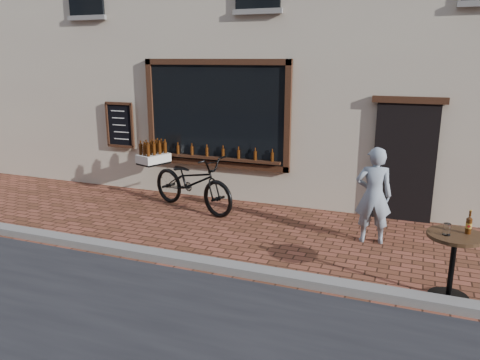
% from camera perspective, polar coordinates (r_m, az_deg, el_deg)
% --- Properties ---
extents(ground, '(90.00, 90.00, 0.00)m').
position_cam_1_polar(ground, '(6.63, 0.24, -12.13)').
color(ground, '#522B1A').
rests_on(ground, ground).
extents(kerb, '(90.00, 0.25, 0.12)m').
position_cam_1_polar(kerb, '(6.77, 0.85, -10.96)').
color(kerb, slate).
rests_on(kerb, ground).
extents(cargo_bicycle, '(2.60, 1.52, 1.23)m').
position_cam_1_polar(cargo_bicycle, '(9.46, -6.01, -0.13)').
color(cargo_bicycle, black).
rests_on(cargo_bicycle, ground).
extents(bistro_table, '(0.68, 0.68, 1.18)m').
position_cam_1_polar(bistro_table, '(6.49, 24.62, -8.08)').
color(bistro_table, black).
rests_on(bistro_table, ground).
extents(pedestrian, '(0.65, 0.49, 1.61)m').
position_cam_1_polar(pedestrian, '(7.96, 15.96, -1.82)').
color(pedestrian, gray).
rests_on(pedestrian, ground).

